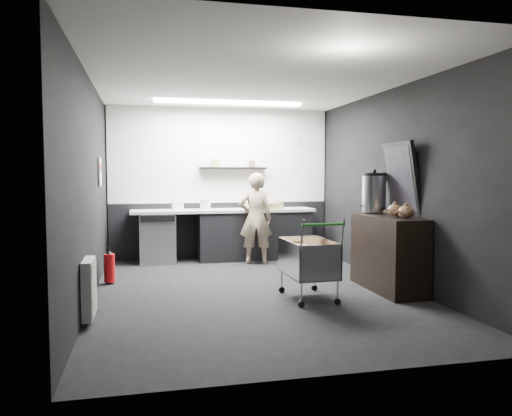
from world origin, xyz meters
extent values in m
plane|color=black|center=(0.00, 0.00, 0.00)|extent=(5.50, 5.50, 0.00)
plane|color=white|center=(0.00, 0.00, 2.70)|extent=(5.50, 5.50, 0.00)
plane|color=black|center=(0.00, 2.75, 1.35)|extent=(5.50, 0.00, 5.50)
plane|color=black|center=(0.00, -2.75, 1.35)|extent=(5.50, 0.00, 5.50)
plane|color=black|center=(-2.00, 0.00, 1.35)|extent=(0.00, 5.50, 5.50)
plane|color=black|center=(2.00, 0.00, 1.35)|extent=(0.00, 5.50, 5.50)
cube|color=silver|center=(0.00, 2.73, 1.85)|extent=(3.95, 0.02, 1.70)
cube|color=black|center=(0.00, 2.73, 0.50)|extent=(3.95, 0.02, 1.00)
cube|color=black|center=(0.20, 2.62, 1.62)|extent=(1.20, 0.22, 0.04)
cylinder|color=white|center=(1.40, 2.72, 2.15)|extent=(0.20, 0.03, 0.20)
cube|color=white|center=(-1.98, 1.30, 1.55)|extent=(0.02, 0.30, 0.40)
cube|color=red|center=(-1.98, 1.30, 1.62)|extent=(0.02, 0.22, 0.10)
cube|color=white|center=(-1.94, -0.90, 0.35)|extent=(0.10, 0.50, 0.60)
cube|color=white|center=(0.00, 1.85, 2.67)|extent=(2.40, 0.20, 0.04)
cube|color=black|center=(0.55, 2.42, 0.42)|extent=(2.00, 0.56, 0.85)
cube|color=silver|center=(0.00, 2.42, 0.88)|extent=(3.20, 0.60, 0.05)
cube|color=#9EA0A5|center=(-1.15, 2.42, 0.42)|extent=(0.60, 0.58, 0.85)
cube|color=black|center=(-1.15, 2.12, 0.78)|extent=(0.56, 0.02, 0.10)
imported|color=beige|center=(0.47, 1.97, 0.77)|extent=(0.62, 0.46, 1.54)
cube|color=silver|center=(0.57, -0.50, 0.30)|extent=(0.55, 0.83, 0.02)
cube|color=silver|center=(0.32, -0.50, 0.50)|extent=(0.05, 0.81, 0.43)
cube|color=silver|center=(0.83, -0.50, 0.50)|extent=(0.05, 0.81, 0.43)
cube|color=silver|center=(0.57, -0.90, 0.50)|extent=(0.53, 0.04, 0.43)
cube|color=silver|center=(0.57, -0.10, 0.50)|extent=(0.53, 0.04, 0.43)
cylinder|color=silver|center=(0.35, -0.87, 0.16)|extent=(0.02, 0.02, 0.29)
cylinder|color=silver|center=(0.80, -0.87, 0.16)|extent=(0.02, 0.02, 0.29)
cylinder|color=silver|center=(0.35, -0.13, 0.16)|extent=(0.02, 0.02, 0.29)
cylinder|color=silver|center=(0.80, -0.13, 0.16)|extent=(0.02, 0.02, 0.29)
cylinder|color=#248526|center=(0.57, -0.96, 0.96)|extent=(0.53, 0.05, 0.03)
cube|color=olive|center=(0.46, -0.40, 0.49)|extent=(0.24, 0.29, 0.36)
cube|color=olive|center=(0.71, -0.61, 0.47)|extent=(0.22, 0.28, 0.33)
cylinder|color=black|center=(0.35, -0.87, 0.04)|extent=(0.08, 0.03, 0.08)
cylinder|color=black|center=(0.35, -0.13, 0.04)|extent=(0.08, 0.03, 0.08)
cylinder|color=black|center=(0.80, -0.87, 0.04)|extent=(0.08, 0.03, 0.08)
cylinder|color=black|center=(0.80, -0.13, 0.04)|extent=(0.08, 0.03, 0.08)
cube|color=black|center=(1.74, -0.30, 0.49)|extent=(0.49, 1.30, 0.97)
cylinder|color=silver|center=(1.74, 0.14, 1.24)|extent=(0.32, 0.32, 0.50)
cylinder|color=black|center=(1.74, 0.14, 1.52)|extent=(0.32, 0.32, 0.04)
sphere|color=black|center=(1.74, 0.14, 1.56)|extent=(0.05, 0.05, 0.05)
ellipsoid|color=brown|center=(1.74, -0.46, 1.06)|extent=(0.19, 0.19, 0.16)
ellipsoid|color=brown|center=(1.74, -0.73, 1.06)|extent=(0.19, 0.19, 0.16)
cube|color=black|center=(1.94, -0.24, 1.46)|extent=(0.22, 0.76, 0.97)
cube|color=black|center=(1.92, -0.24, 1.46)|extent=(0.16, 0.65, 0.83)
cylinder|color=red|center=(-1.85, 0.89, 0.22)|extent=(0.15, 0.15, 0.39)
cone|color=black|center=(-1.85, 0.89, 0.44)|extent=(0.10, 0.10, 0.06)
cylinder|color=black|center=(-1.85, 0.89, 0.48)|extent=(0.03, 0.03, 0.06)
cube|color=#A38C56|center=(0.72, 2.37, 0.95)|extent=(0.66, 0.58, 0.11)
cylinder|color=beige|center=(-0.32, 2.42, 0.99)|extent=(0.18, 0.18, 0.18)
cube|color=white|center=(-0.81, 2.37, 0.98)|extent=(0.20, 0.17, 0.16)
camera|label=1|loc=(-1.38, -6.21, 1.53)|focal=35.00mm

